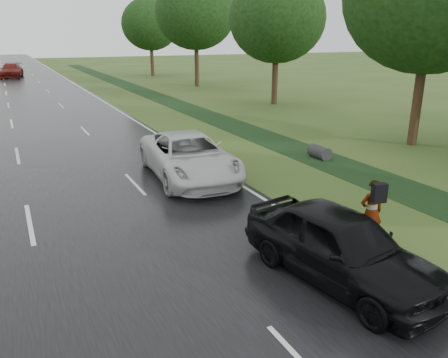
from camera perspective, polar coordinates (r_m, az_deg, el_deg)
road at (r=49.48m, az=-26.67°, el=10.59°), size 14.00×180.00×0.04m
edge_stripe_east at (r=49.95m, az=-18.83°, el=11.61°), size 0.12×180.00×0.01m
center_line at (r=49.47m, az=-26.68°, el=10.62°), size 0.12×180.00×0.01m
drainage_ditch at (r=26.18m, az=0.40°, el=7.38°), size 2.20×120.00×0.56m
tree_east_c at (r=33.67m, az=6.94°, el=20.09°), size 7.00×7.00×9.29m
tree_east_d at (r=45.93m, az=-3.71°, el=20.90°), size 8.00×8.00×10.76m
tree_east_f at (r=58.94m, az=-9.61°, el=19.33°), size 7.20×7.20×9.62m
pedestrian at (r=11.30m, az=18.61°, el=-4.02°), size 0.80×0.79×1.66m
white_pickup at (r=15.73m, az=-4.58°, el=2.96°), size 3.07×5.87×1.58m
dark_sedan at (r=9.43m, az=14.97°, el=-8.41°), size 2.50×4.81×1.56m
far_car_red at (r=61.77m, az=-26.04°, el=12.62°), size 3.21×6.03×1.66m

